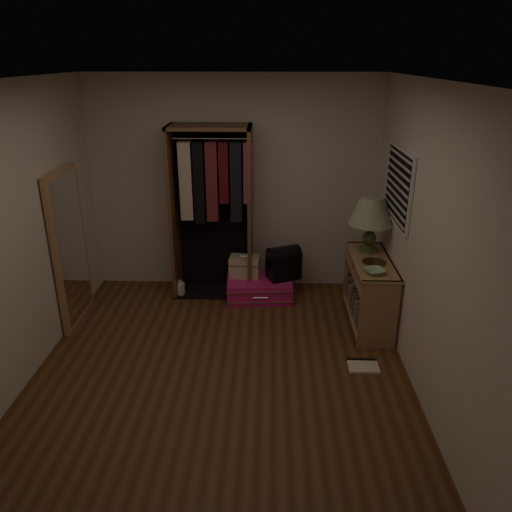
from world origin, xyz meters
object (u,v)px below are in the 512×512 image
object	(u,v)px
black_bag	(284,262)
table_lamp	(372,212)
console_bookshelf	(369,288)
pink_suitcase	(259,287)
open_wardrobe	(213,197)
floor_mirror	(70,248)
train_case	(245,266)
white_jug	(180,289)

from	to	relation	value
black_bag	table_lamp	distance (m)	1.24
console_bookshelf	pink_suitcase	xyz separation A→B (m)	(-1.22, 0.55, -0.27)
pink_suitcase	open_wardrobe	bearing A→B (deg)	159.08
console_bookshelf	floor_mirror	world-z (taller)	floor_mirror
console_bookshelf	black_bag	size ratio (longest dim) A/B	2.52
open_wardrobe	console_bookshelf	bearing A→B (deg)	-22.33
console_bookshelf	floor_mirror	size ratio (longest dim) A/B	0.66
open_wardrobe	pink_suitcase	bearing A→B (deg)	-17.24
floor_mirror	train_case	distance (m)	2.02
open_wardrobe	table_lamp	size ratio (longest dim) A/B	3.32
open_wardrobe	table_lamp	xyz separation A→B (m)	(1.77, -0.51, -0.02)
open_wardrobe	floor_mirror	size ratio (longest dim) A/B	1.21
black_bag	table_lamp	world-z (taller)	table_lamp
open_wardrobe	black_bag	size ratio (longest dim) A/B	4.61
open_wardrobe	pink_suitcase	distance (m)	1.24
console_bookshelf	train_case	world-z (taller)	console_bookshelf
white_jug	black_bag	bearing A→B (deg)	0.93
open_wardrobe	train_case	distance (m)	0.93
console_bookshelf	train_case	distance (m)	1.53
table_lamp	train_case	bearing A→B (deg)	163.63
console_bookshelf	black_bag	distance (m)	1.09
console_bookshelf	black_bag	world-z (taller)	console_bookshelf
floor_mirror	pink_suitcase	distance (m)	2.23
open_wardrobe	white_jug	world-z (taller)	open_wardrobe
train_case	table_lamp	distance (m)	1.68
floor_mirror	white_jug	size ratio (longest dim) A/B	8.38
table_lamp	white_jug	bearing A→B (deg)	171.30
black_bag	white_jug	world-z (taller)	black_bag
floor_mirror	train_case	bearing A→B (deg)	20.13
console_bookshelf	floor_mirror	xyz separation A→B (m)	(-3.24, -0.04, 0.46)
console_bookshelf	floor_mirror	bearing A→B (deg)	-179.21
train_case	table_lamp	size ratio (longest dim) A/B	0.63
white_jug	train_case	bearing A→B (deg)	5.39
floor_mirror	table_lamp	distance (m)	3.27
console_bookshelf	table_lamp	world-z (taller)	table_lamp
floor_mirror	train_case	size ratio (longest dim) A/B	4.40
pink_suitcase	black_bag	xyz separation A→B (m)	(0.29, 0.02, 0.33)
pink_suitcase	table_lamp	size ratio (longest dim) A/B	1.36
floor_mirror	pink_suitcase	size ratio (longest dim) A/B	2.03
pink_suitcase	table_lamp	xyz separation A→B (m)	(1.22, -0.34, 1.08)
console_bookshelf	floor_mirror	distance (m)	3.27
console_bookshelf	white_jug	size ratio (longest dim) A/B	5.52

